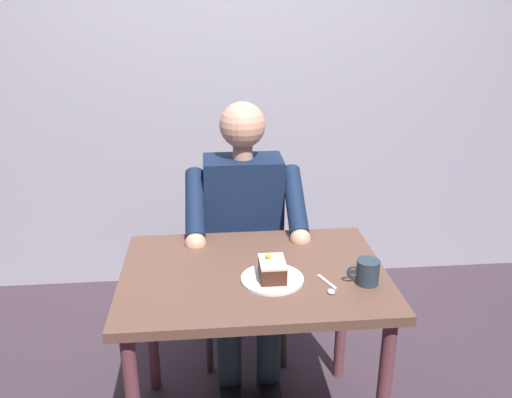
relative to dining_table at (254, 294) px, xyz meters
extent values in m
cube|color=#A6A4B3|center=(0.00, -1.38, 0.85)|extent=(6.40, 0.12, 3.00)
cube|color=brown|center=(0.00, 0.00, 0.08)|extent=(0.99, 0.71, 0.04)
cylinder|color=brown|center=(-0.44, -0.30, -0.28)|extent=(0.05, 0.05, 0.73)
cylinder|color=brown|center=(0.44, -0.30, -0.28)|extent=(0.05, 0.05, 0.73)
cube|color=#524F48|center=(0.00, -0.57, -0.21)|extent=(0.42, 0.42, 0.04)
cube|color=#524F48|center=(0.00, -0.76, 0.04)|extent=(0.38, 0.04, 0.45)
cylinder|color=#524F48|center=(-0.18, -0.39, -0.43)|extent=(0.04, 0.04, 0.44)
cylinder|color=#524F48|center=(0.18, -0.39, -0.43)|extent=(0.04, 0.04, 0.44)
cylinder|color=#524F48|center=(-0.18, -0.75, -0.43)|extent=(0.04, 0.04, 0.44)
cylinder|color=#524F48|center=(0.18, -0.75, -0.43)|extent=(0.04, 0.04, 0.44)
cube|color=#142241|center=(0.00, -0.55, 0.09)|extent=(0.36, 0.22, 0.57)
sphere|color=#DBA183|center=(0.00, -0.55, 0.53)|extent=(0.21, 0.21, 0.21)
cylinder|color=#DBA183|center=(0.00, -0.55, 0.41)|extent=(0.09, 0.09, 0.06)
cylinder|color=#142241|center=(-0.22, -0.41, 0.22)|extent=(0.08, 0.33, 0.26)
sphere|color=#DBA183|center=(-0.22, -0.25, 0.11)|extent=(0.09, 0.09, 0.09)
cylinder|color=#142241|center=(0.22, -0.41, 0.22)|extent=(0.08, 0.33, 0.26)
sphere|color=#DBA183|center=(0.22, -0.25, 0.11)|extent=(0.09, 0.09, 0.09)
cylinder|color=#233636|center=(-0.09, -0.43, -0.21)|extent=(0.13, 0.38, 0.14)
cylinder|color=#233636|center=(0.09, -0.43, -0.21)|extent=(0.13, 0.38, 0.14)
cylinder|color=#233636|center=(-0.09, -0.25, -0.44)|extent=(0.11, 0.11, 0.42)
cube|color=black|center=(-0.09, -0.19, -0.63)|extent=(0.09, 0.22, 0.05)
cylinder|color=#233636|center=(0.09, -0.25, -0.44)|extent=(0.11, 0.11, 0.42)
cube|color=black|center=(0.09, -0.19, -0.63)|extent=(0.09, 0.22, 0.05)
cylinder|color=white|center=(-0.06, 0.08, 0.11)|extent=(0.23, 0.23, 0.01)
cube|color=#4B271B|center=(-0.06, 0.08, 0.14)|extent=(0.09, 0.13, 0.06)
cube|color=beige|center=(-0.06, 0.08, 0.17)|extent=(0.09, 0.13, 0.01)
sphere|color=gold|center=(-0.05, 0.06, 0.19)|extent=(0.02, 0.02, 0.02)
cylinder|color=#263842|center=(-0.40, 0.13, 0.15)|extent=(0.08, 0.08, 0.09)
torus|color=#263842|center=(-0.34, 0.13, 0.15)|extent=(0.05, 0.01, 0.05)
cylinder|color=black|center=(-0.40, 0.13, 0.18)|extent=(0.07, 0.07, 0.01)
cube|color=silver|center=(-0.25, 0.11, 0.10)|extent=(0.05, 0.11, 0.01)
ellipsoid|color=silver|center=(-0.25, 0.18, 0.11)|extent=(0.03, 0.04, 0.01)
camera|label=1|loc=(0.15, 1.74, 1.06)|focal=37.02mm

